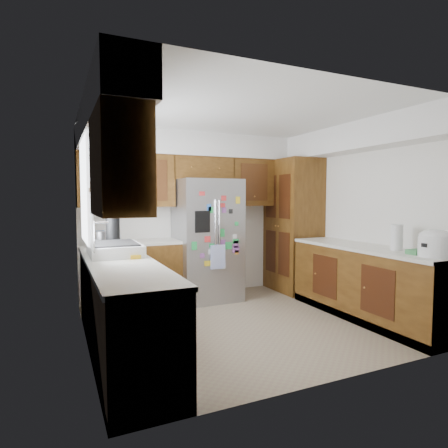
% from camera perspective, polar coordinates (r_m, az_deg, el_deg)
% --- Properties ---
extents(floor, '(3.60, 3.60, 0.00)m').
position_cam_1_polar(floor, '(4.73, 3.07, -14.84)').
color(floor, tan).
rests_on(floor, ground).
extents(room_shell, '(3.64, 3.24, 2.52)m').
position_cam_1_polar(room_shell, '(4.77, -0.02, 7.54)').
color(room_shell, white).
rests_on(room_shell, ground).
extents(left_counter_run, '(1.36, 3.20, 0.92)m').
position_cam_1_polar(left_counter_run, '(4.21, -14.11, -11.26)').
color(left_counter_run, '#49290E').
rests_on(left_counter_run, ground).
extents(right_counter_run, '(0.63, 2.25, 0.92)m').
position_cam_1_polar(right_counter_run, '(5.12, 20.94, -8.77)').
color(right_counter_run, '#49290E').
rests_on(right_counter_run, ground).
extents(pantry, '(0.60, 0.90, 2.15)m').
position_cam_1_polar(pantry, '(6.26, 10.48, -0.22)').
color(pantry, '#49290E').
rests_on(pantry, ground).
extents(fridge, '(0.90, 0.79, 1.80)m').
position_cam_1_polar(fridge, '(5.61, -2.57, -2.43)').
color(fridge, gray).
rests_on(fridge, ground).
extents(bridge_cabinet, '(0.96, 0.34, 0.35)m').
position_cam_1_polar(bridge_cabinet, '(5.80, -3.44, 8.41)').
color(bridge_cabinet, '#49290E').
rests_on(bridge_cabinet, fridge).
extents(fridge_top_items, '(0.91, 0.28, 0.28)m').
position_cam_1_polar(fridge_top_items, '(5.81, -3.96, 11.38)').
color(fridge_top_items, '#2253A1').
rests_on(fridge_top_items, bridge_cabinet).
extents(sink_assembly, '(0.52, 0.72, 0.37)m').
position_cam_1_polar(sink_assembly, '(4.14, -16.30, -3.66)').
color(sink_assembly, white).
rests_on(sink_assembly, left_counter_run).
extents(left_counter_clutter, '(0.36, 0.85, 0.38)m').
position_cam_1_polar(left_counter_clutter, '(4.83, -17.02, -1.85)').
color(left_counter_clutter, black).
rests_on(left_counter_clutter, left_counter_run).
extents(rice_cooker, '(0.33, 0.32, 0.28)m').
position_cam_1_polar(rice_cooker, '(4.43, 29.49, -2.48)').
color(rice_cooker, white).
rests_on(rice_cooker, right_counter_run).
extents(paper_towel, '(0.13, 0.13, 0.30)m').
position_cam_1_polar(paper_towel, '(4.77, 24.83, -1.87)').
color(paper_towel, white).
rests_on(paper_towel, right_counter_run).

